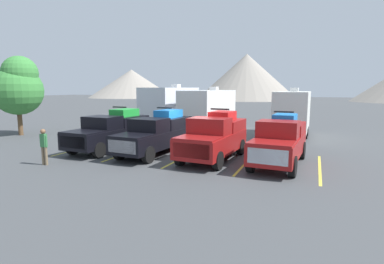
{
  "coord_description": "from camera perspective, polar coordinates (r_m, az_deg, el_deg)",
  "views": [
    {
      "loc": [
        6.39,
        -15.42,
        3.66
      ],
      "look_at": [
        0.0,
        0.39,
        1.2
      ],
      "focal_mm": 28.49,
      "sensor_mm": 36.0,
      "label": 1
    }
  ],
  "objects": [
    {
      "name": "tree_a",
      "position": [
        27.14,
        -29.77,
        7.43
      ],
      "size": [
        3.74,
        3.74,
        6.09
      ],
      "color": "brown",
      "rests_on": "ground"
    },
    {
      "name": "pickup_truck_c",
      "position": [
        15.81,
        4.21,
        -0.79
      ],
      "size": [
        2.45,
        5.34,
        2.59
      ],
      "color": "maroon",
      "rests_on": "ground"
    },
    {
      "name": "lot_stripe_c",
      "position": [
        16.53,
        -1.3,
        -4.57
      ],
      "size": [
        0.12,
        5.5,
        0.01
      ],
      "primitive_type": "cube",
      "color": "gold",
      "rests_on": "ground"
    },
    {
      "name": "lot_stripe_b",
      "position": [
        18.11,
        -11.17,
        -3.6
      ],
      "size": [
        0.12,
        5.5,
        0.01
      ],
      "primitive_type": "cube",
      "color": "gold",
      "rests_on": "ground"
    },
    {
      "name": "pickup_truck_d",
      "position": [
        15.27,
        16.15,
        -1.48
      ],
      "size": [
        2.31,
        5.49,
        2.53
      ],
      "color": "maroon",
      "rests_on": "ground"
    },
    {
      "name": "mountain_ridge",
      "position": [
        101.01,
        19.47,
        9.56
      ],
      "size": [
        138.4,
        40.2,
        17.6
      ],
      "color": "gray",
      "rests_on": "ground"
    },
    {
      "name": "camper_trailer_b",
      "position": [
        25.55,
        3.25,
        4.46
      ],
      "size": [
        2.53,
        9.04,
        3.78
      ],
      "color": "white",
      "rests_on": "ground"
    },
    {
      "name": "lot_stripe_d",
      "position": [
        15.54,
        10.24,
        -5.53
      ],
      "size": [
        0.12,
        5.5,
        0.01
      ],
      "primitive_type": "cube",
      "color": "gold",
      "rests_on": "ground"
    },
    {
      "name": "camper_trailer_c",
      "position": [
        24.21,
        18.3,
        3.75
      ],
      "size": [
        2.39,
        7.24,
        3.7
      ],
      "color": "silver",
      "rests_on": "ground"
    },
    {
      "name": "camper_trailer_a",
      "position": [
        26.3,
        -3.97,
        4.8
      ],
      "size": [
        2.58,
        8.05,
        4.0
      ],
      "color": "silver",
      "rests_on": "ground"
    },
    {
      "name": "person_a",
      "position": [
        16.14,
        -26.0,
        -2.09
      ],
      "size": [
        0.39,
        0.24,
        1.75
      ],
      "color": "#726047",
      "rests_on": "ground"
    },
    {
      "name": "lot_stripe_a",
      "position": [
        20.13,
        -19.24,
        -2.72
      ],
      "size": [
        0.12,
        5.5,
        0.01
      ],
      "primitive_type": "cube",
      "color": "gold",
      "rests_on": "ground"
    },
    {
      "name": "lot_stripe_e",
      "position": [
        15.25,
        22.8,
        -6.32
      ],
      "size": [
        0.12,
        5.5,
        0.01
      ],
      "primitive_type": "cube",
      "color": "gold",
      "rests_on": "ground"
    },
    {
      "name": "pickup_truck_b",
      "position": [
        17.31,
        -6.53,
        -0.15
      ],
      "size": [
        2.32,
        5.92,
        2.56
      ],
      "color": "black",
      "rests_on": "ground"
    },
    {
      "name": "ground_plane",
      "position": [
        17.09,
        -0.49,
        -4.16
      ],
      "size": [
        240.0,
        240.0,
        0.0
      ],
      "primitive_type": "plane",
      "color": "#3F4244"
    },
    {
      "name": "pickup_truck_a",
      "position": [
        18.93,
        -14.81,
        0.32
      ],
      "size": [
        2.43,
        5.76,
        2.54
      ],
      "color": "black",
      "rests_on": "ground"
    }
  ]
}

